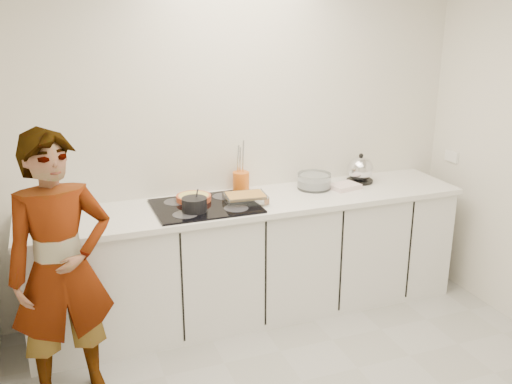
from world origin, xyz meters
name	(u,v)px	position (x,y,z in m)	size (l,w,h in m)	color
wall_back	(237,139)	(0.00, 1.60, 1.30)	(3.60, 0.00, 2.60)	silver
base_cabinets	(252,260)	(0.00, 1.28, 0.43)	(3.20, 0.58, 0.87)	white
countertop	(251,203)	(0.00, 1.28, 0.89)	(3.24, 0.64, 0.04)	white
hob	(206,206)	(-0.35, 1.26, 0.92)	(0.72, 0.54, 0.01)	black
tart_dish	(194,198)	(-0.40, 1.38, 0.95)	(0.29, 0.29, 0.04)	#B64826
saucepan	(194,205)	(-0.45, 1.16, 0.97)	(0.19, 0.19, 0.16)	black
baking_dish	(245,198)	(-0.06, 1.23, 0.96)	(0.31, 0.24, 0.06)	silver
mixing_bowl	(314,182)	(0.55, 1.38, 0.97)	(0.33, 0.33, 0.12)	silver
tea_towel	(345,186)	(0.78, 1.30, 0.93)	(0.22, 0.16, 0.04)	white
kettle	(360,170)	(0.97, 1.41, 1.01)	(0.26, 0.26, 0.24)	black
utensil_crock	(241,182)	(0.00, 1.50, 0.99)	(0.12, 0.12, 0.16)	orange
cook	(61,270)	(-1.35, 0.75, 0.82)	(0.60, 0.39, 1.63)	white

